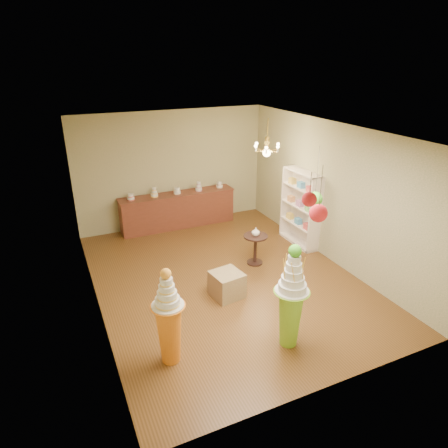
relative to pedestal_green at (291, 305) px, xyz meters
name	(u,v)px	position (x,y,z in m)	size (l,w,h in m)	color
floor	(225,278)	(-0.09, 2.24, -0.72)	(6.50, 6.50, 0.00)	#553517
ceiling	(225,131)	(-0.09, 2.24, 2.28)	(6.50, 6.50, 0.00)	silver
wall_back	(173,169)	(-0.09, 5.49, 0.78)	(5.00, 0.04, 3.00)	#97936C
wall_front	(334,296)	(-0.09, -1.01, 0.78)	(5.00, 0.04, 3.00)	#97936C
wall_left	(89,232)	(-2.59, 2.24, 0.78)	(0.04, 6.50, 3.00)	#97936C
wall_right	(330,193)	(2.41, 2.24, 0.78)	(0.04, 6.50, 3.00)	#97936C
pedestal_green	(291,305)	(0.00, 0.00, 0.00)	(0.55, 0.55, 1.74)	#7EBC29
pedestal_orange	(169,325)	(-1.81, 0.41, -0.09)	(0.51, 0.51, 1.56)	orange
burlap_riser	(227,284)	(-0.32, 1.64, -0.47)	(0.54, 0.54, 0.49)	#8F764D
sideboard	(178,209)	(-0.09, 5.21, -0.24)	(3.04, 0.54, 1.16)	#5E2B1D
shelving_unit	(300,208)	(2.25, 3.04, 0.18)	(0.33, 1.20, 1.80)	#F2E2D1
round_table	(255,245)	(0.79, 2.56, -0.29)	(0.62, 0.62, 0.67)	black
vase	(256,232)	(0.79, 2.56, 0.04)	(0.17, 0.17, 0.18)	#F2E2D1
pom_red_left	(318,213)	(0.02, -0.41, 1.65)	(0.24, 0.24, 0.75)	#3F3A2D
pom_green_mid	(315,199)	(0.70, 0.55, 1.44)	(0.24, 0.24, 0.96)	#3F3A2D
pom_red_right	(309,199)	(-0.29, -0.60, 1.95)	(0.18, 0.18, 0.42)	#3F3A2D
chandelier	(267,150)	(1.41, 3.30, 1.58)	(0.66, 0.66, 0.85)	gold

